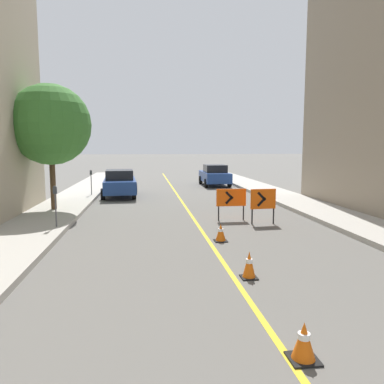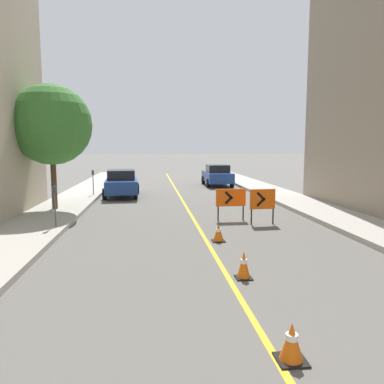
% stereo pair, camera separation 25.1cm
% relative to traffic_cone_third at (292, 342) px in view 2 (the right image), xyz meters
% --- Properties ---
extents(lane_stripe, '(0.12, 45.57, 0.01)m').
position_rel_traffic_cone_third_xyz_m(lane_stripe, '(-0.19, 13.60, -0.27)').
color(lane_stripe, gold).
rests_on(lane_stripe, ground_plane).
extents(sidewalk_left, '(2.40, 45.57, 0.17)m').
position_rel_traffic_cone_third_xyz_m(sidewalk_left, '(-6.06, 13.60, -0.18)').
color(sidewalk_left, '#ADA89E').
rests_on(sidewalk_left, ground_plane).
extents(sidewalk_right, '(2.40, 45.57, 0.17)m').
position_rel_traffic_cone_third_xyz_m(sidewalk_right, '(5.69, 13.60, -0.18)').
color(sidewalk_right, '#ADA89E').
rests_on(sidewalk_right, ground_plane).
extents(traffic_cone_third, '(0.41, 0.41, 0.55)m').
position_rel_traffic_cone_third_xyz_m(traffic_cone_third, '(0.00, 0.00, 0.00)').
color(traffic_cone_third, black).
rests_on(traffic_cone_third, ground_plane).
extents(traffic_cone_fourth, '(0.36, 0.36, 0.62)m').
position_rel_traffic_cone_third_xyz_m(traffic_cone_fourth, '(0.15, 3.26, 0.03)').
color(traffic_cone_fourth, black).
rests_on(traffic_cone_fourth, ground_plane).
extents(traffic_cone_fifth, '(0.40, 0.40, 0.56)m').
position_rel_traffic_cone_third_xyz_m(traffic_cone_fifth, '(0.18, 6.58, 0.00)').
color(traffic_cone_fifth, black).
rests_on(traffic_cone_fifth, ground_plane).
extents(arrow_barricade_primary, '(1.20, 0.09, 1.26)m').
position_rel_traffic_cone_third_xyz_m(arrow_barricade_primary, '(1.27, 9.84, 0.61)').
color(arrow_barricade_primary, '#EF560C').
rests_on(arrow_barricade_primary, ground_plane).
extents(arrow_barricade_secondary, '(0.99, 0.14, 1.35)m').
position_rel_traffic_cone_third_xyz_m(arrow_barricade_secondary, '(2.29, 8.93, 0.65)').
color(arrow_barricade_secondary, '#EF560C').
rests_on(arrow_barricade_secondary, ground_plane).
extents(parked_car_curb_near, '(2.05, 4.40, 1.59)m').
position_rel_traffic_cone_third_xyz_m(parked_car_curb_near, '(-3.61, 17.63, 0.53)').
color(parked_car_curb_near, navy).
rests_on(parked_car_curb_near, ground_plane).
extents(parked_car_curb_mid, '(1.93, 4.31, 1.59)m').
position_rel_traffic_cone_third_xyz_m(parked_car_curb_mid, '(3.07, 23.00, 0.53)').
color(parked_car_curb_mid, navy).
rests_on(parked_car_curb_mid, ground_plane).
extents(parking_meter_near_curb, '(0.12, 0.11, 1.43)m').
position_rel_traffic_cone_third_xyz_m(parking_meter_near_curb, '(-5.21, 8.58, 0.91)').
color(parking_meter_near_curb, '#4C4C51').
rests_on(parking_meter_near_curb, sidewalk_left).
extents(parking_meter_far_curb, '(0.12, 0.11, 1.43)m').
position_rel_traffic_cone_third_xyz_m(parking_meter_far_curb, '(-5.21, 17.32, 0.91)').
color(parking_meter_far_curb, '#4C4C51').
rests_on(parking_meter_far_curb, sidewalk_left).
extents(street_tree_left_near, '(3.50, 3.50, 5.46)m').
position_rel_traffic_cone_third_xyz_m(street_tree_left_near, '(-6.18, 12.46, 3.61)').
color(street_tree_left_near, '#4C3823').
rests_on(street_tree_left_near, sidewalk_left).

